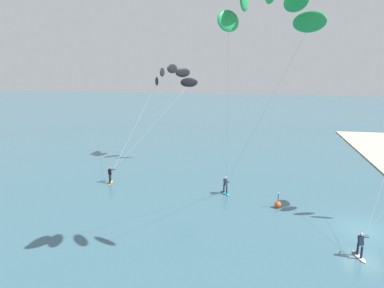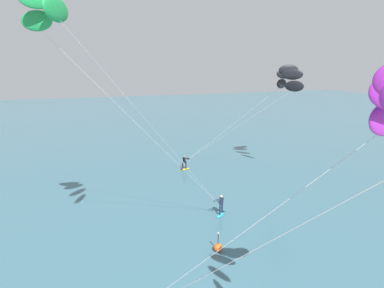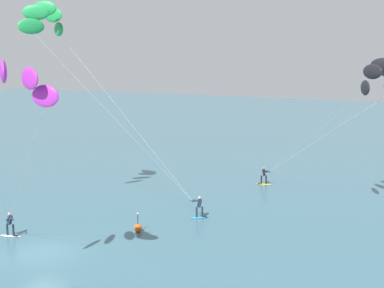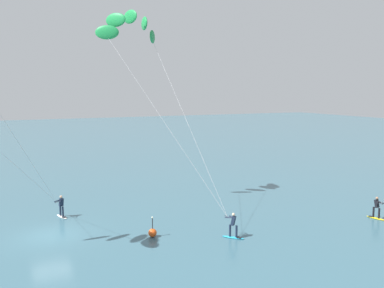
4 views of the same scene
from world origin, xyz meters
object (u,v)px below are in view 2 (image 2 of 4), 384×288
object	(u,v)px
kitesurfer_far_out	(284,81)
kitesurfer_mid_water	(55,13)
kitesurfer_nearshore	(384,123)
marker_buoy	(218,247)

from	to	relation	value
kitesurfer_far_out	kitesurfer_mid_water	bearing A→B (deg)	-153.75
kitesurfer_nearshore	kitesurfer_far_out	world-z (taller)	kitesurfer_far_out
kitesurfer_mid_water	marker_buoy	size ratio (longest dim) A/B	11.64
kitesurfer_nearshore	marker_buoy	bearing A→B (deg)	86.98
kitesurfer_nearshore	marker_buoy	size ratio (longest dim) A/B	8.60
marker_buoy	kitesurfer_mid_water	bearing A→B (deg)	168.67
kitesurfer_nearshore	marker_buoy	distance (m)	14.60
kitesurfer_mid_water	kitesurfer_far_out	distance (m)	24.94
kitesurfer_nearshore	kitesurfer_mid_water	bearing A→B (deg)	122.59
kitesurfer_far_out	marker_buoy	xyz separation A→B (m)	(-13.60, -12.58, -9.88)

